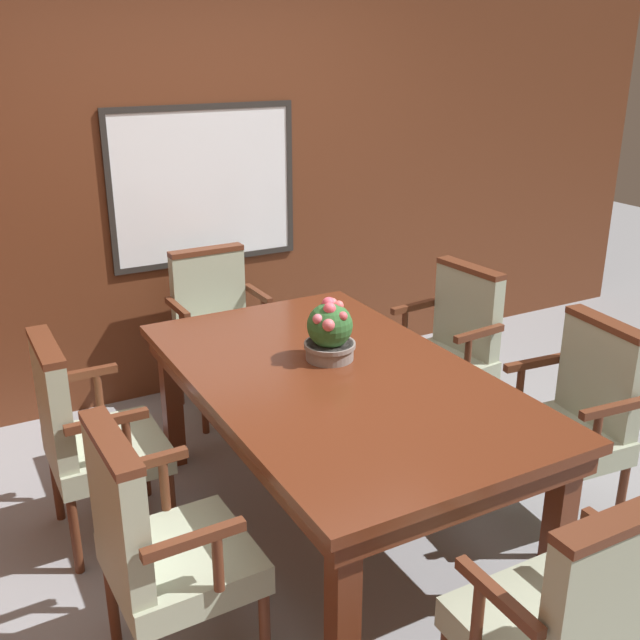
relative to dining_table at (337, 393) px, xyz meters
name	(u,v)px	position (x,y,z in m)	size (l,w,h in m)	color
ground_plane	(354,527)	(0.06, -0.07, -0.67)	(14.00, 14.00, 0.00)	gray
wall_back	(202,195)	(0.06, 1.76, 0.55)	(7.20, 0.08, 2.45)	#5B2D19
dining_table	(337,393)	(0.00, 0.00, 0.00)	(1.16, 1.96, 0.76)	#562614
chair_left_far	(88,432)	(-0.98, 0.44, -0.14)	(0.48, 0.54, 0.97)	#562B19
chair_head_near	(569,620)	(0.00, -1.36, -0.14)	(0.54, 0.48, 0.97)	#562B19
chair_left_near	(159,543)	(-0.94, -0.44, -0.14)	(0.49, 0.55, 0.97)	#562B19
chair_right_near	(574,415)	(0.97, -0.45, -0.14)	(0.52, 0.57, 0.97)	#562B19
chair_right_far	(449,345)	(0.99, 0.47, -0.14)	(0.52, 0.57, 0.97)	#562B19
chair_head_far	(218,324)	(-0.01, 1.39, -0.14)	(0.55, 0.49, 0.97)	#562B19
potted_plant	(330,332)	(0.06, 0.16, 0.22)	(0.23, 0.23, 0.28)	gray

